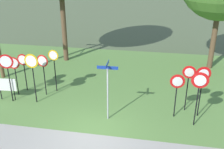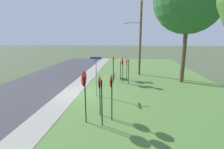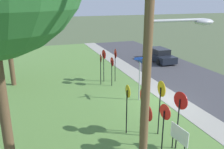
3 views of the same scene
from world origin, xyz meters
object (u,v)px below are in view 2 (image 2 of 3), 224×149
stop_sign_far_left (128,65)px  stop_sign_far_right (122,65)px  stop_sign_far_center (127,64)px  yield_sign_near_left (99,86)px  yield_sign_far_right (84,85)px  yield_sign_far_left (101,88)px  stop_sign_near_left (113,62)px  stop_sign_center_tall (113,60)px  street_name_post (96,73)px  utility_pole (139,36)px  notice_board (114,70)px  yield_sign_near_right (111,87)px  stop_sign_near_right (120,63)px

stop_sign_far_left → stop_sign_far_right: stop_sign_far_left is taller
stop_sign_far_center → yield_sign_near_left: yield_sign_near_left is taller
yield_sign_far_right → yield_sign_far_left: bearing=78.9°
stop_sign_near_left → stop_sign_far_left: bearing=71.1°
stop_sign_center_tall → yield_sign_far_right: 9.41m
stop_sign_far_center → yield_sign_near_left: (8.41, -1.42, 0.06)m
yield_sign_far_right → street_name_post: (-4.00, -0.16, -0.27)m
stop_sign_near_left → yield_sign_far_right: size_ratio=1.03×
street_name_post → utility_pole: utility_pole is taller
yield_sign_far_right → notice_board: size_ratio=2.12×
yield_sign_near_right → yield_sign_far_right: 1.34m
stop_sign_center_tall → street_name_post: street_name_post is taller
stop_sign_far_left → stop_sign_near_right: bearing=-154.7°
yield_sign_far_right → street_name_post: street_name_post is taller
stop_sign_near_left → stop_sign_near_right: stop_sign_near_left is taller
stop_sign_near_left → stop_sign_far_left: stop_sign_near_left is taller
yield_sign_near_right → utility_pole: bearing=177.4°
stop_sign_near_right → yield_sign_far_left: (9.72, -0.49, 0.30)m
stop_sign_far_center → stop_sign_center_tall: bearing=-92.3°
stop_sign_near_left → yield_sign_far_right: bearing=-2.4°
stop_sign_near_left → stop_sign_near_right: 1.57m
stop_sign_far_right → yield_sign_near_right: yield_sign_near_right is taller
stop_sign_far_right → street_name_post: street_name_post is taller
stop_sign_far_center → utility_pole: size_ratio=0.28×
utility_pole → notice_board: 4.82m
notice_board → yield_sign_far_left: bearing=-3.9°
yield_sign_near_left → utility_pole: (-10.82, 2.73, 2.72)m
stop_sign_near_right → stop_sign_center_tall: stop_sign_center_tall is taller
stop_sign_far_center → yield_sign_near_left: bearing=-7.3°
stop_sign_far_right → yield_sign_far_right: (7.91, -1.62, 0.26)m
stop_sign_near_right → yield_sign_far_left: size_ratio=0.87×
stop_sign_far_left → yield_sign_near_right: 7.24m
yield_sign_near_right → notice_board: yield_sign_near_right is taller
yield_sign_near_left → yield_sign_far_right: bearing=-35.7°
stop_sign_far_center → utility_pole: (-2.42, 1.31, 2.77)m
stop_sign_far_left → yield_sign_far_right: bearing=-13.7°
stop_sign_far_right → stop_sign_far_center: bearing=173.4°
stop_sign_center_tall → yield_sign_near_right: stop_sign_center_tall is taller
street_name_post → utility_pole: size_ratio=0.36×
utility_pole → stop_sign_far_center: bearing=-28.5°
yield_sign_near_right → stop_sign_far_left: bearing=-179.5°
stop_sign_near_left → notice_board: size_ratio=2.19×
stop_sign_near_left → utility_pole: size_ratio=0.34×
stop_sign_center_tall → yield_sign_far_right: (9.39, -0.59, 0.03)m
yield_sign_far_left → notice_board: size_ratio=2.07×
stop_sign_far_left → notice_board: size_ratio=2.01×
stop_sign_far_center → yield_sign_near_right: size_ratio=0.92×
yield_sign_near_right → yield_sign_far_right: (0.32, -1.29, 0.20)m
stop_sign_near_left → yield_sign_near_right: size_ratio=1.13×
street_name_post → yield_sign_far_left: bearing=11.7°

